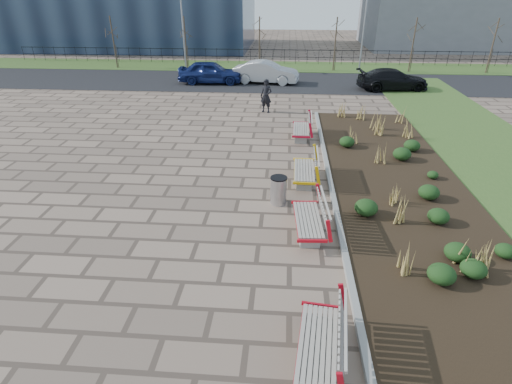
# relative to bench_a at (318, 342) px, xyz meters

# --- Properties ---
(ground) EXTENTS (120.00, 120.00, 0.00)m
(ground) POSITION_rel_bench_a_xyz_m (-3.00, 2.00, -0.50)
(ground) COLOR #806858
(ground) RESTS_ON ground
(planting_bed) EXTENTS (4.50, 18.00, 0.10)m
(planting_bed) POSITION_rel_bench_a_xyz_m (3.25, 7.00, -0.45)
(planting_bed) COLOR black
(planting_bed) RESTS_ON ground
(planting_curb) EXTENTS (0.16, 18.00, 0.15)m
(planting_curb) POSITION_rel_bench_a_xyz_m (0.92, 7.00, -0.42)
(planting_curb) COLOR gray
(planting_curb) RESTS_ON ground
(grass_verge_far) EXTENTS (80.00, 5.00, 0.04)m
(grass_verge_far) POSITION_rel_bench_a_xyz_m (-3.00, 30.00, -0.48)
(grass_verge_far) COLOR #33511E
(grass_verge_far) RESTS_ON ground
(road) EXTENTS (80.00, 7.00, 0.02)m
(road) POSITION_rel_bench_a_xyz_m (-3.00, 24.00, -0.49)
(road) COLOR black
(road) RESTS_ON ground
(bench_a) EXTENTS (1.15, 2.19, 1.00)m
(bench_a) POSITION_rel_bench_a_xyz_m (0.00, 0.00, 0.00)
(bench_a) COLOR #AA0B19
(bench_a) RESTS_ON ground
(bench_b) EXTENTS (1.03, 2.15, 1.00)m
(bench_b) POSITION_rel_bench_a_xyz_m (0.00, 4.35, 0.00)
(bench_b) COLOR red
(bench_b) RESTS_ON ground
(bench_c) EXTENTS (0.94, 2.12, 1.00)m
(bench_c) POSITION_rel_bench_a_xyz_m (0.00, 7.67, 0.00)
(bench_c) COLOR yellow
(bench_c) RESTS_ON ground
(bench_d) EXTENTS (0.96, 2.12, 1.00)m
(bench_d) POSITION_rel_bench_a_xyz_m (0.00, 12.21, 0.00)
(bench_d) COLOR #B70C25
(bench_d) RESTS_ON ground
(litter_bin) EXTENTS (0.51, 0.51, 0.89)m
(litter_bin) POSITION_rel_bench_a_xyz_m (-0.86, 6.01, -0.05)
(litter_bin) COLOR #B2B2B7
(litter_bin) RESTS_ON ground
(pedestrian) EXTENTS (0.75, 0.62, 1.77)m
(pedestrian) POSITION_rel_bench_a_xyz_m (-1.81, 16.29, 0.38)
(pedestrian) COLOR black
(pedestrian) RESTS_ON ground
(car_blue) EXTENTS (4.54, 1.97, 1.52)m
(car_blue) POSITION_rel_bench_a_xyz_m (-6.08, 23.19, 0.28)
(car_blue) COLOR navy
(car_blue) RESTS_ON road
(car_silver) EXTENTS (4.69, 2.13, 1.49)m
(car_silver) POSITION_rel_bench_a_xyz_m (-2.18, 23.51, 0.27)
(car_silver) COLOR #9EA2A6
(car_silver) RESTS_ON road
(car_black) EXTENTS (4.81, 2.43, 1.34)m
(car_black) POSITION_rel_bench_a_xyz_m (6.25, 22.15, 0.19)
(car_black) COLOR black
(car_black) RESTS_ON road
(tree_a) EXTENTS (1.40, 1.40, 4.00)m
(tree_a) POSITION_rel_bench_a_xyz_m (-15.00, 28.50, 1.54)
(tree_a) COLOR #4C3D2D
(tree_a) RESTS_ON grass_verge_far
(tree_b) EXTENTS (1.40, 1.40, 4.00)m
(tree_b) POSITION_rel_bench_a_xyz_m (-9.00, 28.50, 1.54)
(tree_b) COLOR #4C3D2D
(tree_b) RESTS_ON grass_verge_far
(tree_c) EXTENTS (1.40, 1.40, 4.00)m
(tree_c) POSITION_rel_bench_a_xyz_m (-3.00, 28.50, 1.54)
(tree_c) COLOR #4C3D2D
(tree_c) RESTS_ON grass_verge_far
(tree_d) EXTENTS (1.40, 1.40, 4.00)m
(tree_d) POSITION_rel_bench_a_xyz_m (3.00, 28.50, 1.54)
(tree_d) COLOR #4C3D2D
(tree_d) RESTS_ON grass_verge_far
(tree_e) EXTENTS (1.40, 1.40, 4.00)m
(tree_e) POSITION_rel_bench_a_xyz_m (9.00, 28.50, 1.54)
(tree_e) COLOR #4C3D2D
(tree_e) RESTS_ON grass_verge_far
(tree_f) EXTENTS (1.40, 1.40, 4.00)m
(tree_f) POSITION_rel_bench_a_xyz_m (15.00, 28.50, 1.54)
(tree_f) COLOR #4C3D2D
(tree_f) RESTS_ON grass_verge_far
(lamp_west) EXTENTS (0.24, 0.60, 6.00)m
(lamp_west) POSITION_rel_bench_a_xyz_m (-9.00, 28.00, 2.54)
(lamp_west) COLOR gray
(lamp_west) RESTS_ON grass_verge_far
(lamp_east) EXTENTS (0.24, 0.60, 6.00)m
(lamp_east) POSITION_rel_bench_a_xyz_m (5.00, 28.00, 2.54)
(lamp_east) COLOR gray
(lamp_east) RESTS_ON grass_verge_far
(railing_fence) EXTENTS (44.00, 0.10, 1.20)m
(railing_fence) POSITION_rel_bench_a_xyz_m (-3.00, 31.50, 0.14)
(railing_fence) COLOR black
(railing_fence) RESTS_ON grass_verge_far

